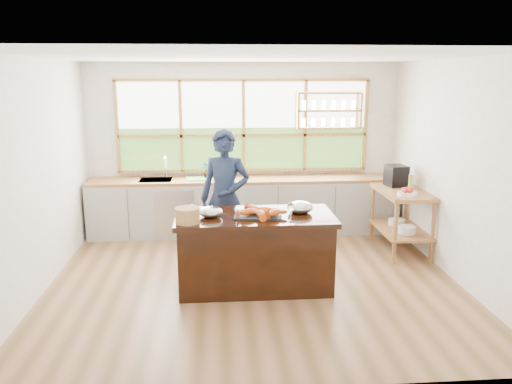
{
  "coord_description": "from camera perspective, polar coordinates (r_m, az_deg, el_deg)",
  "views": [
    {
      "loc": [
        -0.42,
        -5.81,
        2.49
      ],
      "look_at": [
        0.04,
        0.15,
        1.09
      ],
      "focal_mm": 35.0,
      "sensor_mm": 36.0,
      "label": 1
    }
  ],
  "objects": [
    {
      "name": "lobster_pile",
      "position": [
        5.77,
        0.49,
        -2.26
      ],
      "size": [
        0.52,
        0.48,
        0.08
      ],
      "color": "#C8460F",
      "rests_on": "slate_board"
    },
    {
      "name": "mixing_bowl_right",
      "position": [
        5.96,
        5.05,
        -1.75
      ],
      "size": [
        0.31,
        0.31,
        0.15
      ],
      "primitive_type": "ellipsoid",
      "color": "#ACAFB4",
      "rests_on": "island"
    },
    {
      "name": "parchment_roll",
      "position": [
        5.93,
        -7.19,
        -2.12
      ],
      "size": [
        0.12,
        0.31,
        0.08
      ],
      "primitive_type": "cylinder",
      "rotation": [
        1.57,
        0.0,
        0.12
      ],
      "color": "white",
      "rests_on": "island"
    },
    {
      "name": "wine_bottle",
      "position": [
        7.23,
        17.27,
        0.9
      ],
      "size": [
        0.07,
        0.07,
        0.26
      ],
      "primitive_type": "cylinder",
      "rotation": [
        0.0,
        0.0,
        0.05
      ],
      "color": "#87A54E",
      "rests_on": "right_shelf_unit"
    },
    {
      "name": "back_counter",
      "position": [
        8.03,
        -1.4,
        -1.54
      ],
      "size": [
        4.9,
        0.63,
        0.9
      ],
      "color": "#ADAAA4",
      "rests_on": "ground_plane"
    },
    {
      "name": "room_shell",
      "position": [
        6.38,
        -0.39,
        6.51
      ],
      "size": [
        5.02,
        4.52,
        2.71
      ],
      "color": "white",
      "rests_on": "ground_plane"
    },
    {
      "name": "wine_glass",
      "position": [
        5.56,
        3.99,
        -1.77
      ],
      "size": [
        0.08,
        0.08,
        0.22
      ],
      "color": "white",
      "rests_on": "island"
    },
    {
      "name": "wicker_basket",
      "position": [
        5.56,
        -7.83,
        -2.67
      ],
      "size": [
        0.27,
        0.27,
        0.17
      ],
      "primitive_type": "cylinder",
      "color": "#A7734E",
      "rests_on": "island"
    },
    {
      "name": "potted_plant",
      "position": [
        7.95,
        -5.77,
        2.54
      ],
      "size": [
        0.16,
        0.13,
        0.27
      ],
      "primitive_type": "imported",
      "rotation": [
        0.0,
        0.0,
        0.3
      ],
      "color": "slate",
      "rests_on": "back_counter"
    },
    {
      "name": "espresso_machine",
      "position": [
        7.62,
        15.72,
        1.79
      ],
      "size": [
        0.31,
        0.33,
        0.31
      ],
      "primitive_type": "cube",
      "rotation": [
        0.0,
        0.0,
        0.15
      ],
      "color": "black",
      "rests_on": "right_shelf_unit"
    },
    {
      "name": "cutting_board",
      "position": [
        7.92,
        -6.5,
        1.54
      ],
      "size": [
        0.45,
        0.37,
        0.01
      ],
      "primitive_type": "cube",
      "rotation": [
        0.0,
        0.0,
        0.18
      ],
      "color": "#67C64C",
      "rests_on": "back_counter"
    },
    {
      "name": "fruit_bowl",
      "position": [
        7.08,
        16.9,
        -0.05
      ],
      "size": [
        0.26,
        0.26,
        0.11
      ],
      "color": "white",
      "rests_on": "right_shelf_unit"
    },
    {
      "name": "cook",
      "position": [
        6.57,
        -3.56,
        -0.76
      ],
      "size": [
        0.76,
        0.61,
        1.82
      ],
      "primitive_type": "imported",
      "rotation": [
        0.0,
        0.0,
        -0.29
      ],
      "color": "#17213A",
      "rests_on": "ground_plane"
    },
    {
      "name": "right_shelf_unit",
      "position": [
        7.44,
        16.31,
        -2.08
      ],
      "size": [
        0.62,
        1.1,
        0.9
      ],
      "color": "#9B5C3B",
      "rests_on": "ground_plane"
    },
    {
      "name": "island",
      "position": [
        5.99,
        -0.12,
        -6.74
      ],
      "size": [
        1.85,
        0.9,
        0.9
      ],
      "color": "black",
      "rests_on": "ground_plane"
    },
    {
      "name": "mixing_bowl_left",
      "position": [
        5.78,
        -5.2,
        -2.28
      ],
      "size": [
        0.27,
        0.27,
        0.13
      ],
      "primitive_type": "ellipsoid",
      "color": "#ACAFB4",
      "rests_on": "island"
    },
    {
      "name": "slate_board",
      "position": [
        5.81,
        0.25,
        -2.65
      ],
      "size": [
        0.59,
        0.46,
        0.02
      ],
      "primitive_type": "cube",
      "rotation": [
        0.0,
        0.0,
        -0.11
      ],
      "color": "black",
      "rests_on": "island"
    },
    {
      "name": "ground_plane",
      "position": [
        6.34,
        -0.26,
        -9.98
      ],
      "size": [
        5.0,
        5.0,
        0.0
      ],
      "primitive_type": "plane",
      "color": "#996844"
    }
  ]
}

